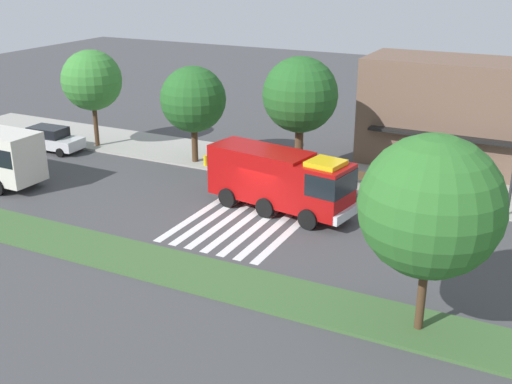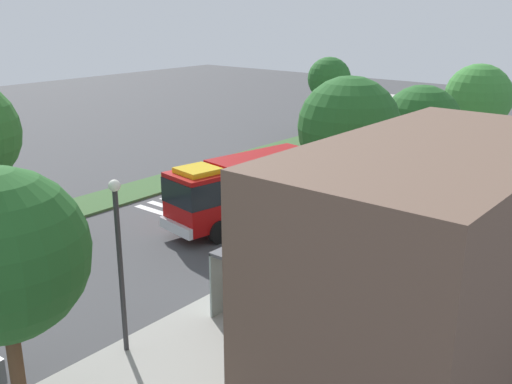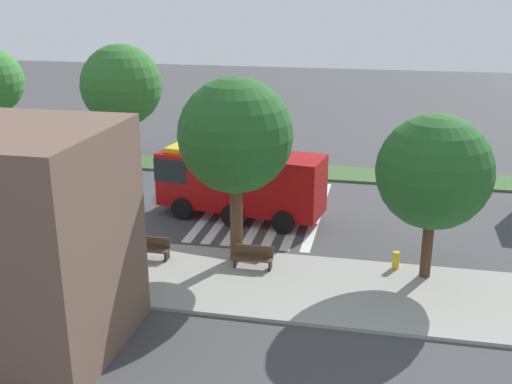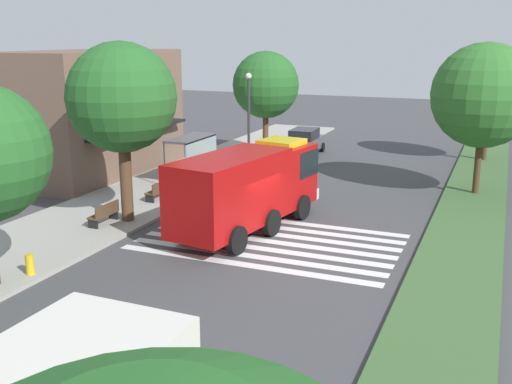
% 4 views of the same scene
% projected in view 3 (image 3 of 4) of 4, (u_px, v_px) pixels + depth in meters
% --- Properties ---
extents(ground_plane, '(120.00, 120.00, 0.00)m').
position_uv_depth(ground_plane, '(262.00, 209.00, 32.08)').
color(ground_plane, '#424244').
extents(sidewalk, '(60.00, 5.56, 0.14)m').
position_uv_depth(sidewalk, '(220.00, 279.00, 24.28)').
color(sidewalk, '#9E9B93').
rests_on(sidewalk, ground_plane).
extents(median_strip, '(60.00, 3.00, 0.14)m').
position_uv_depth(median_strip, '(285.00, 171.00, 38.65)').
color(median_strip, '#3D6033').
rests_on(median_strip, ground_plane).
extents(crosswalk, '(5.85, 10.07, 0.01)m').
position_uv_depth(crosswalk, '(266.00, 210.00, 32.05)').
color(crosswalk, silver).
rests_on(crosswalk, ground_plane).
extents(fire_truck, '(8.68, 3.73, 3.44)m').
position_uv_depth(fire_truck, '(235.00, 180.00, 30.43)').
color(fire_truck, '#A50C0C').
rests_on(fire_truck, ground_plane).
extents(bus_stop_shelter, '(3.50, 1.40, 2.46)m').
position_uv_depth(bus_stop_shelter, '(60.00, 212.00, 26.23)').
color(bus_stop_shelter, '#4C4C51').
rests_on(bus_stop_shelter, sidewalk).
extents(bench_near_shelter, '(1.60, 0.50, 0.90)m').
position_uv_depth(bench_near_shelter, '(151.00, 248.00, 25.87)').
color(bench_near_shelter, '#4C3823').
rests_on(bench_near_shelter, sidewalk).
extents(bench_west_of_shelter, '(1.60, 0.50, 0.90)m').
position_uv_depth(bench_west_of_shelter, '(253.00, 257.00, 25.01)').
color(bench_west_of_shelter, '#4C3823').
rests_on(bench_west_of_shelter, sidewalk).
extents(sidewalk_tree_west, '(4.36, 4.36, 6.46)m').
position_uv_depth(sidewalk_tree_west, '(434.00, 172.00, 23.04)').
color(sidewalk_tree_west, '#47301E').
rests_on(sidewalk_tree_west, sidewalk).
extents(sidewalk_tree_center, '(4.58, 4.58, 7.60)m').
position_uv_depth(sidewalk_tree_center, '(235.00, 136.00, 24.22)').
color(sidewalk_tree_center, '#513823').
rests_on(sidewalk_tree_center, sidewalk).
extents(median_tree_west, '(5.16, 5.16, 7.51)m').
position_uv_depth(median_tree_west, '(121.00, 85.00, 39.15)').
color(median_tree_west, '#47301E').
rests_on(median_tree_west, median_strip).
extents(fire_hydrant, '(0.28, 0.28, 0.70)m').
position_uv_depth(fire_hydrant, '(396.00, 260.00, 24.95)').
color(fire_hydrant, gold).
rests_on(fire_hydrant, sidewalk).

